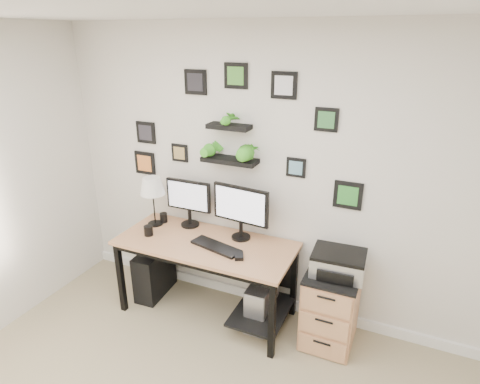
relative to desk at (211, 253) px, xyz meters
The scene contains 14 objects.
room 0.76m from the desk, 39.92° to the left, with size 4.00×4.00×4.00m.
desk is the anchor object (origin of this frame).
monitor_left 0.55m from the desk, 149.16° to the left, with size 0.45×0.18×0.46m.
monitor_right 0.50m from the desk, 35.45° to the left, with size 0.54×0.19×0.50m.
keyboard 0.19m from the desk, 41.98° to the right, with size 0.47×0.15×0.02m, color black.
mouse 0.41m from the desk, 24.60° to the right, with size 0.07×0.11×0.03m, color black.
table_lamp 0.84m from the desk, behind, with size 0.24×0.24×0.48m.
mug 0.62m from the desk, 167.46° to the right, with size 0.08×0.08×0.09m, color black.
pen_cup 0.65m from the desk, 165.05° to the left, with size 0.07×0.07×0.09m, color black.
pc_tower_black 0.77m from the desk, behind, with size 0.21×0.48×0.48m, color black.
pc_tower_grey 0.64m from the desk, ahead, with size 0.20×0.44×0.43m.
file_cabinet 1.14m from the desk, ahead, with size 0.43×0.53×0.67m.
printer 1.13m from the desk, ahead, with size 0.43×0.36×0.19m.
wall_decor 1.06m from the desk, 71.86° to the left, with size 2.24×0.18×1.12m.
Camera 1 is at (1.15, -1.14, 2.48)m, focal length 30.00 mm.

